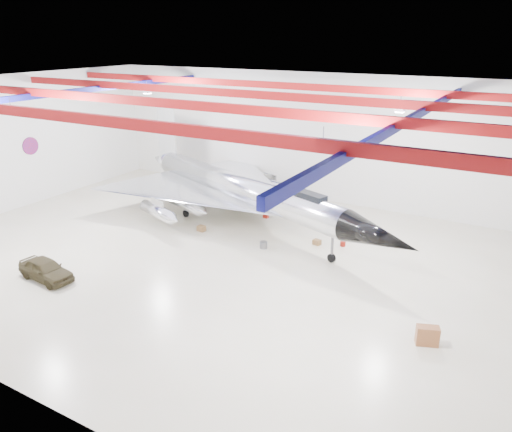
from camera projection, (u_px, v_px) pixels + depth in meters
The scene contains 16 objects.
floor at pixel (212, 257), 33.26m from camera, with size 40.00×40.00×0.00m, color #C0B899.
wall_back at pixel (308, 137), 43.58m from camera, with size 40.00×40.00×0.00m, color silver.
wall_left at pixel (8, 144), 40.71m from camera, with size 30.00×30.00×0.00m, color silver.
ceiling at pixel (206, 88), 29.47m from camera, with size 40.00×40.00×0.00m, color #0A0F38.
ceiling_structure at pixel (207, 99), 29.70m from camera, with size 39.50×29.50×1.08m.
wall_roundel at pixel (30, 146), 42.48m from camera, with size 1.50×1.50×0.10m, color #B21414.
jet_aircraft at pixel (242, 192), 38.29m from camera, with size 27.78×21.06×7.87m.
jeep at pixel (46, 269), 29.99m from camera, with size 1.58×3.92×1.34m, color #37301B.
desk at pixel (427, 336), 23.75m from camera, with size 1.06×0.53×0.97m, color brown.
crate_ply at pixel (201, 228), 37.56m from camera, with size 0.58×0.46×0.41m, color olive.
toolbox_red at pixel (266, 216), 40.27m from camera, with size 0.40×0.32×0.28m, color maroon.
engine_drum at pixel (264, 245), 34.55m from camera, with size 0.52×0.52×0.47m, color #59595B.
parts_bin at pixel (317, 242), 35.14m from camera, with size 0.52×0.42×0.36m, color olive.
crate_small at pixel (163, 209), 41.75m from camera, with size 0.44×0.35×0.30m, color #59595B.
tool_chest at pixel (343, 244), 34.91m from camera, with size 0.38×0.38×0.34m, color maroon.
spares_box at pixel (286, 211), 41.19m from camera, with size 0.40×0.40×0.36m, color #59595B.
Camera 1 is at (17.64, -24.79, 14.03)m, focal length 35.00 mm.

